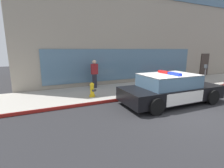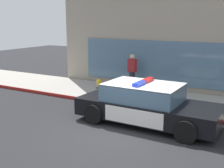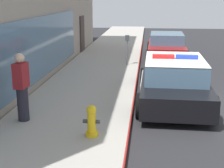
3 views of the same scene
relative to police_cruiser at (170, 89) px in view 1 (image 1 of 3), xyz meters
name	(u,v)px [view 1 (image 1 of 3)]	position (x,y,z in m)	size (l,w,h in m)	color
ground	(183,113)	(-0.44, -1.25, -0.68)	(48.00, 48.00, 0.00)	#262628
sidewalk	(131,89)	(-0.44, 2.85, -0.60)	(48.00, 3.27, 0.15)	#A39E93
curb_red_paint	(147,96)	(-0.44, 1.20, -0.60)	(28.80, 0.04, 0.14)	maroon
storefront_building	(123,28)	(2.56, 9.50, 3.90)	(18.98, 10.02, 9.16)	gray
police_cruiser	(170,89)	(0.00, 0.00, 0.00)	(4.83, 2.18, 1.49)	black
fire_hydrant	(92,90)	(-3.17, 2.00, -0.18)	(0.34, 0.39, 0.73)	gold
pedestrian_on_sidewalk	(95,74)	(-2.41, 3.87, 0.33)	(0.42, 0.30, 1.71)	#23232D
parking_meter	(205,71)	(4.69, 1.74, 0.40)	(0.12, 0.18, 1.34)	slate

